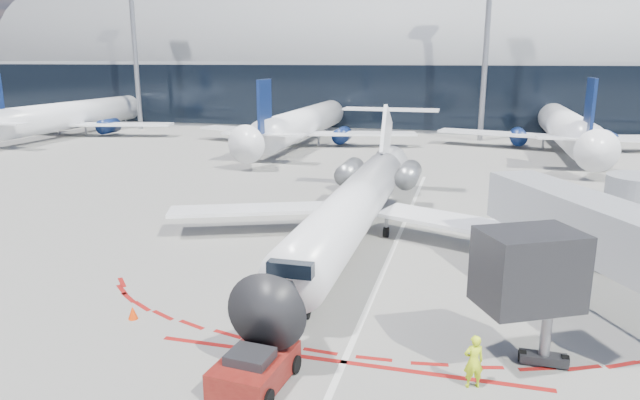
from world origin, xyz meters
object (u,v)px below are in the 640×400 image
(regional_jet, at_px, (357,202))
(pushback_tug, at_px, (255,368))
(ramp_worker, at_px, (474,361))
(uld_container, at_px, (322,257))

(regional_jet, relative_size, pushback_tug, 5.66)
(pushback_tug, distance_m, ramp_worker, 7.07)
(pushback_tug, xyz_separation_m, ramp_worker, (6.87, 1.66, 0.34))
(uld_container, bearing_deg, regional_jet, 88.05)
(regional_jet, height_order, pushback_tug, regional_jet)
(pushback_tug, distance_m, uld_container, 10.32)
(ramp_worker, bearing_deg, regional_jet, -85.61)
(ramp_worker, height_order, uld_container, ramp_worker)
(regional_jet, bearing_deg, uld_container, -97.74)
(pushback_tug, relative_size, uld_container, 2.72)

